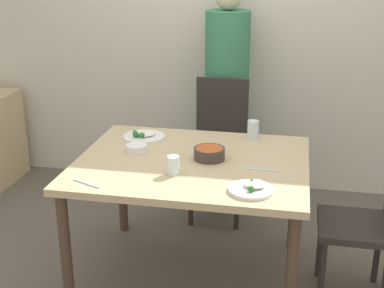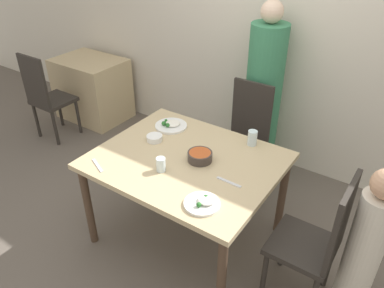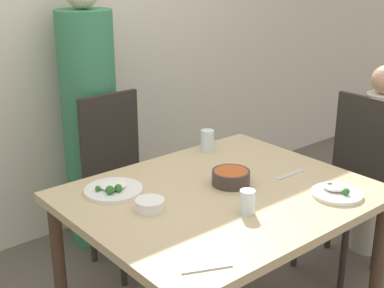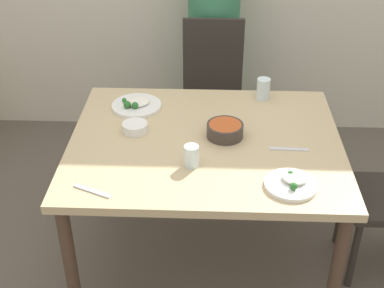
# 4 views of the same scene
# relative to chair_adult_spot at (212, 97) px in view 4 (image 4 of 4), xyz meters

# --- Properties ---
(ground_plane) EXTENTS (10.00, 10.00, 0.00)m
(ground_plane) POSITION_rel_chair_adult_spot_xyz_m (-0.03, -0.88, -0.53)
(ground_plane) COLOR #60564C
(dining_table) EXTENTS (1.30, 1.06, 0.76)m
(dining_table) POSITION_rel_chair_adult_spot_xyz_m (-0.03, -0.88, 0.15)
(dining_table) COLOR tan
(dining_table) RESTS_ON ground_plane
(chair_adult_spot) EXTENTS (0.40, 0.40, 1.01)m
(chair_adult_spot) POSITION_rel_chair_adult_spot_xyz_m (0.00, 0.00, 0.00)
(chair_adult_spot) COLOR #2D2823
(chair_adult_spot) RESTS_ON ground_plane
(person_adult) EXTENTS (0.34, 0.34, 1.66)m
(person_adult) POSITION_rel_chair_adult_spot_xyz_m (0.00, 0.33, 0.23)
(person_adult) COLOR #387F56
(person_adult) RESTS_ON ground_plane
(bowl_curry) EXTENTS (0.18, 0.18, 0.07)m
(bowl_curry) POSITION_rel_chair_adult_spot_xyz_m (0.06, -0.84, 0.26)
(bowl_curry) COLOR #3D332D
(bowl_curry) RESTS_ON dining_table
(plate_rice_adult) EXTENTS (0.22, 0.22, 0.05)m
(plate_rice_adult) POSITION_rel_chair_adult_spot_xyz_m (0.34, -1.23, 0.24)
(plate_rice_adult) COLOR white
(plate_rice_adult) RESTS_ON dining_table
(plate_rice_child) EXTENTS (0.26, 0.26, 0.06)m
(plate_rice_child) POSITION_rel_chair_adult_spot_xyz_m (-0.40, -0.57, 0.24)
(plate_rice_child) COLOR white
(plate_rice_child) RESTS_ON dining_table
(bowl_rice_small) EXTENTS (0.12, 0.12, 0.04)m
(bowl_rice_small) POSITION_rel_chair_adult_spot_xyz_m (-0.37, -0.81, 0.25)
(bowl_rice_small) COLOR white
(bowl_rice_small) RESTS_ON dining_table
(glass_water_tall) EXTENTS (0.07, 0.07, 0.12)m
(glass_water_tall) POSITION_rel_chair_adult_spot_xyz_m (0.27, -0.44, 0.28)
(glass_water_tall) COLOR silver
(glass_water_tall) RESTS_ON dining_table
(glass_water_short) EXTENTS (0.06, 0.06, 0.10)m
(glass_water_short) POSITION_rel_chair_adult_spot_xyz_m (-0.09, -1.10, 0.28)
(glass_water_short) COLOR silver
(glass_water_short) RESTS_ON dining_table
(fork_steel) EXTENTS (0.17, 0.09, 0.01)m
(fork_steel) POSITION_rel_chair_adult_spot_xyz_m (-0.49, -1.30, 0.23)
(fork_steel) COLOR silver
(fork_steel) RESTS_ON dining_table
(spoon_steel) EXTENTS (0.18, 0.03, 0.01)m
(spoon_steel) POSITION_rel_chair_adult_spot_xyz_m (0.36, -0.95, 0.23)
(spoon_steel) COLOR silver
(spoon_steel) RESTS_ON dining_table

